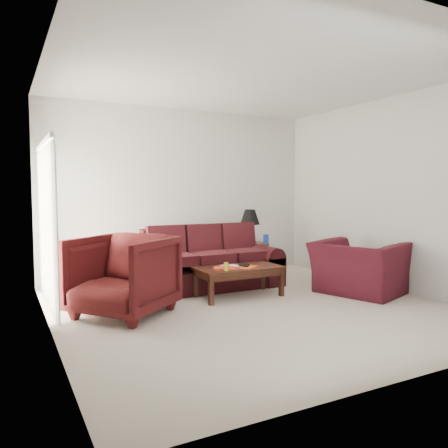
# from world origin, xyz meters

# --- Properties ---
(floor) EXTENTS (5.00, 5.00, 0.00)m
(floor) POSITION_xyz_m (0.00, 0.00, 0.00)
(floor) COLOR beige
(floor) RESTS_ON ground
(blinds) EXTENTS (0.10, 2.00, 2.16)m
(blinds) POSITION_xyz_m (-2.42, 1.30, 1.08)
(blinds) COLOR silver
(blinds) RESTS_ON ground
(sofa) EXTENTS (2.39, 1.22, 0.94)m
(sofa) POSITION_xyz_m (-0.03, 1.30, 0.47)
(sofa) COLOR black
(sofa) RESTS_ON ground
(throw_pillow) EXTENTS (0.42, 0.29, 0.39)m
(throw_pillow) POSITION_xyz_m (-0.68, 2.10, 0.71)
(throw_pillow) COLOR black
(throw_pillow) RESTS_ON sofa
(end_table) EXTENTS (0.56, 0.56, 0.58)m
(end_table) POSITION_xyz_m (1.12, 2.01, 0.29)
(end_table) COLOR #51301B
(end_table) RESTS_ON ground
(table_lamp) EXTENTS (0.44, 0.44, 0.61)m
(table_lamp) POSITION_xyz_m (1.16, 2.06, 0.89)
(table_lamp) COLOR #D88643
(table_lamp) RESTS_ON end_table
(clock) EXTENTS (0.13, 0.06, 0.13)m
(clock) POSITION_xyz_m (0.99, 1.86, 0.65)
(clock) COLOR #B5B5B9
(clock) RESTS_ON end_table
(blue_canister) EXTENTS (0.13, 0.13, 0.16)m
(blue_canister) POSITION_xyz_m (1.35, 1.80, 0.67)
(blue_canister) COLOR #1C49B6
(blue_canister) RESTS_ON end_table
(picture_frame) EXTENTS (0.19, 0.21, 0.06)m
(picture_frame) POSITION_xyz_m (1.02, 2.21, 0.67)
(picture_frame) COLOR #BCBCC0
(picture_frame) RESTS_ON end_table
(floor_lamp) EXTENTS (0.30, 0.30, 1.45)m
(floor_lamp) POSITION_xyz_m (-2.31, 2.20, 0.73)
(floor_lamp) COLOR white
(floor_lamp) RESTS_ON ground
(armchair_left) EXTENTS (1.52, 1.52, 1.00)m
(armchair_left) POSITION_xyz_m (-1.63, 0.41, 0.50)
(armchair_left) COLOR #3D0E0F
(armchair_left) RESTS_ON ground
(armchair_right) EXTENTS (1.38, 1.48, 0.78)m
(armchair_right) POSITION_xyz_m (1.79, -0.06, 0.39)
(armchair_right) COLOR #3B0D17
(armchair_right) RESTS_ON ground
(coffee_table) EXTENTS (1.37, 0.92, 0.44)m
(coffee_table) POSITION_xyz_m (0.11, 0.60, 0.22)
(coffee_table) COLOR black
(coffee_table) RESTS_ON ground
(magazine_red) EXTENTS (0.33, 0.28, 0.02)m
(magazine_red) POSITION_xyz_m (-0.14, 0.56, 0.45)
(magazine_red) COLOR red
(magazine_red) RESTS_ON coffee_table
(magazine_white) EXTENTS (0.26, 0.21, 0.01)m
(magazine_white) POSITION_xyz_m (0.01, 0.69, 0.45)
(magazine_white) COLOR silver
(magazine_white) RESTS_ON coffee_table
(magazine_orange) EXTENTS (0.33, 0.31, 0.02)m
(magazine_orange) POSITION_xyz_m (0.21, 0.49, 0.45)
(magazine_orange) COLOR #F6561C
(magazine_orange) RESTS_ON coffee_table
(remote_a) EXTENTS (0.09, 0.16, 0.02)m
(remote_a) POSITION_xyz_m (0.13, 0.50, 0.47)
(remote_a) COLOR black
(remote_a) RESTS_ON coffee_table
(remote_b) EXTENTS (0.10, 0.20, 0.02)m
(remote_b) POSITION_xyz_m (0.23, 0.59, 0.47)
(remote_b) COLOR black
(remote_b) RESTS_ON coffee_table
(yellow_glass) EXTENTS (0.07, 0.07, 0.11)m
(yellow_glass) POSITION_xyz_m (-0.19, 0.42, 0.50)
(yellow_glass) COLOR gold
(yellow_glass) RESTS_ON coffee_table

